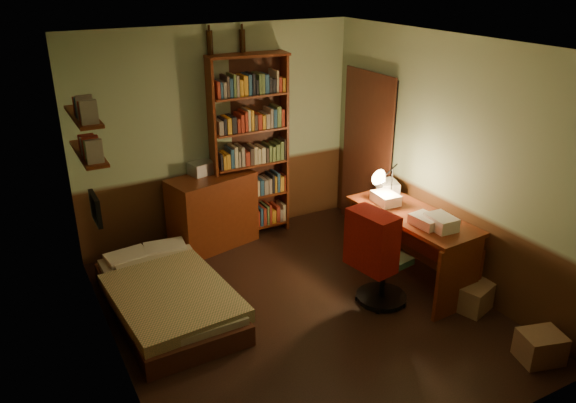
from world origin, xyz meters
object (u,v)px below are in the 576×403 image
cardboard_box_a (540,347)px  cardboard_box_b (473,296)px  dresser (213,211)px  desk_lamp (392,175)px  bookshelf (250,149)px  desk (410,247)px  office_chair (385,252)px  mini_stereo (202,168)px  bed (166,287)px

cardboard_box_a → cardboard_box_b: size_ratio=0.93×
dresser → desk_lamp: (1.61, -1.36, 0.62)m
cardboard_box_b → dresser: bearing=124.9°
bookshelf → cardboard_box_b: bookshelf is taller
desk → office_chair: (-0.50, -0.19, 0.16)m
mini_stereo → desk_lamp: (1.67, -1.48, 0.10)m
bed → desk: 2.59m
bed → cardboard_box_b: (2.72, -1.42, -0.14)m
desk_lamp → cardboard_box_b: 1.52m
bookshelf → office_chair: 2.22m
mini_stereo → office_chair: bearing=-76.8°
mini_stereo → cardboard_box_b: bearing=-70.1°
office_chair → desk: bearing=11.6°
cardboard_box_a → cardboard_box_b: cardboard_box_b is taller
bookshelf → desk_lamp: bearing=-47.4°
office_chair → bookshelf: bearing=94.0°
dresser → bookshelf: 0.88m
desk_lamp → office_chair: 0.98m
bed → office_chair: (2.00, -0.87, 0.29)m
mini_stereo → office_chair: office_chair is taller
dresser → cardboard_box_a: (1.69, -3.42, -0.32)m
desk → cardboard_box_b: size_ratio=3.87×
desk_lamp → office_chair: (-0.55, -0.63, -0.51)m
desk_lamp → cardboard_box_a: 2.27m
dresser → cardboard_box_b: size_ratio=2.63×
desk → desk_lamp: (0.05, 0.44, 0.67)m
office_chair → cardboard_box_b: bearing=-47.1°
desk_lamp → cardboard_box_b: (0.17, -1.19, -0.94)m
bed → desk_lamp: desk_lamp is taller
desk → dresser: bearing=127.1°
bookshelf → cardboard_box_b: 3.07m
cardboard_box_a → desk: bearing=94.8°
mini_stereo → dresser: bearing=-78.4°
dresser → mini_stereo: bearing=103.3°
bookshelf → desk: size_ratio=1.52×
dresser → desk: (1.56, -1.80, -0.05)m
mini_stereo → desk_lamp: size_ratio=0.51×
cardboard_box_a → bed: bearing=138.9°
desk → desk_lamp: 0.81m
bed → dresser: dresser is taller
bookshelf → desk_lamp: size_ratio=4.13×
dresser → office_chair: 2.26m
desk → bed: bearing=161.1°
desk → office_chair: size_ratio=1.33×
cardboard_box_b → bed: bearing=152.4°
bed → cardboard_box_a: (2.63, -2.30, -0.14)m
desk_lamp → mini_stereo: bearing=141.5°
desk → desk_lamp: desk_lamp is taller
bookshelf → office_chair: bearing=-69.8°
office_chair → dresser: bearing=108.3°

